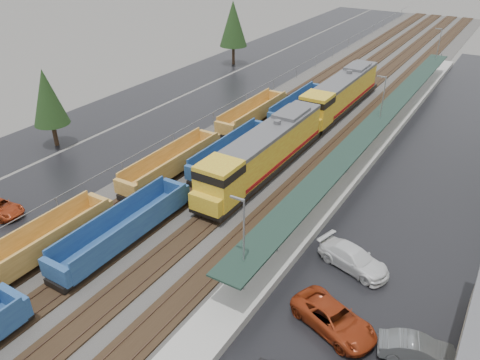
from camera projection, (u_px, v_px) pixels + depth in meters
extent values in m
cube|color=#302D2B|center=(332.00, 103.00, 66.63)|extent=(20.00, 160.00, 0.08)
cube|color=black|center=(294.00, 95.00, 69.32)|extent=(2.60, 160.00, 0.15)
cube|color=#473326|center=(290.00, 94.00, 69.60)|extent=(0.08, 160.00, 0.07)
cube|color=#473326|center=(299.00, 95.00, 68.94)|extent=(0.08, 160.00, 0.07)
cube|color=black|center=(319.00, 100.00, 67.49)|extent=(2.60, 160.00, 0.15)
cube|color=#473326|center=(315.00, 98.00, 67.77)|extent=(0.08, 160.00, 0.07)
cube|color=#473326|center=(324.00, 100.00, 67.11)|extent=(0.08, 160.00, 0.07)
cube|color=black|center=(346.00, 105.00, 65.66)|extent=(2.60, 160.00, 0.15)
cube|color=#473326|center=(341.00, 103.00, 65.94)|extent=(0.08, 160.00, 0.07)
cube|color=#473326|center=(351.00, 105.00, 65.28)|extent=(0.08, 160.00, 0.07)
cube|color=black|center=(373.00, 110.00, 63.83)|extent=(2.60, 160.00, 0.15)
cube|color=#473326|center=(368.00, 109.00, 64.11)|extent=(0.08, 160.00, 0.07)
cube|color=#473326|center=(379.00, 111.00, 63.45)|extent=(0.08, 160.00, 0.07)
cube|color=black|center=(242.00, 86.00, 73.51)|extent=(10.00, 160.00, 0.02)
cube|color=black|center=(191.00, 76.00, 78.09)|extent=(9.00, 160.00, 0.02)
cube|color=black|center=(462.00, 163.00, 50.52)|extent=(16.00, 100.00, 0.02)
cube|color=#9E9B93|center=(376.00, 141.00, 54.71)|extent=(3.00, 80.00, 0.70)
cylinder|color=gray|center=(278.00, 238.00, 35.38)|extent=(0.16, 0.16, 2.40)
cylinder|color=gray|center=(348.00, 162.00, 46.52)|extent=(0.16, 0.16, 2.40)
cylinder|color=gray|center=(391.00, 115.00, 57.66)|extent=(0.16, 0.16, 2.40)
cylinder|color=gray|center=(420.00, 83.00, 68.80)|extent=(0.16, 0.16, 2.40)
cylinder|color=gray|center=(441.00, 60.00, 79.94)|extent=(0.16, 0.16, 2.40)
cube|color=#192D24|center=(380.00, 118.00, 53.31)|extent=(2.60, 65.00, 0.15)
cylinder|color=gray|center=(244.00, 251.00, 30.64)|extent=(0.12, 0.12, 8.00)
cube|color=gray|center=(237.00, 198.00, 28.96)|extent=(1.00, 0.15, 0.12)
cylinder|color=gray|center=(381.00, 111.00, 52.92)|extent=(0.12, 0.12, 8.00)
cube|color=gray|center=(382.00, 77.00, 51.24)|extent=(1.00, 0.15, 0.12)
cylinder|color=gray|center=(437.00, 54.00, 75.20)|extent=(0.12, 0.12, 8.00)
cube|color=gray|center=(439.00, 29.00, 73.52)|extent=(1.00, 0.15, 0.12)
cylinder|color=gray|center=(58.00, 208.00, 40.81)|extent=(0.08, 0.08, 2.00)
cylinder|color=gray|center=(123.00, 171.00, 46.75)|extent=(0.08, 0.08, 2.00)
cylinder|color=gray|center=(173.00, 142.00, 52.69)|extent=(0.08, 0.08, 2.00)
cylinder|color=gray|center=(213.00, 120.00, 58.63)|extent=(0.08, 0.08, 2.00)
cylinder|color=gray|center=(246.00, 101.00, 64.57)|extent=(0.08, 0.08, 2.00)
cylinder|color=gray|center=(273.00, 86.00, 70.51)|extent=(0.08, 0.08, 2.00)
cylinder|color=gray|center=(297.00, 73.00, 76.45)|extent=(0.08, 0.08, 2.00)
cylinder|color=gray|center=(316.00, 62.00, 82.39)|extent=(0.08, 0.08, 2.00)
cylinder|color=gray|center=(333.00, 52.00, 88.34)|extent=(0.08, 0.08, 2.00)
cylinder|color=gray|center=(348.00, 44.00, 94.28)|extent=(0.08, 0.08, 2.00)
cylinder|color=gray|center=(361.00, 36.00, 100.22)|extent=(0.08, 0.08, 2.00)
cylinder|color=gray|center=(373.00, 30.00, 106.16)|extent=(0.08, 0.08, 2.00)
cylinder|color=gray|center=(383.00, 24.00, 112.10)|extent=(0.08, 0.08, 2.00)
cylinder|color=gray|center=(393.00, 18.00, 118.04)|extent=(0.08, 0.08, 2.00)
cylinder|color=gray|center=(401.00, 14.00, 123.98)|extent=(0.08, 0.08, 2.00)
cube|color=gray|center=(274.00, 79.00, 70.02)|extent=(0.05, 160.00, 0.05)
cylinder|color=#332316|center=(55.00, 134.00, 53.78)|extent=(0.50, 0.50, 2.70)
cone|color=black|center=(47.00, 97.00, 51.58)|extent=(3.96, 3.96, 6.30)
cylinder|color=#332316|center=(233.00, 55.00, 83.80)|extent=(0.50, 0.50, 3.30)
cone|color=black|center=(233.00, 23.00, 81.11)|extent=(4.84, 4.84, 7.70)
cube|color=black|center=(266.00, 165.00, 48.04)|extent=(3.28, 21.84, 0.44)
cube|color=#C6861D|center=(271.00, 145.00, 47.95)|extent=(3.06, 17.47, 3.28)
cube|color=#C6861D|center=(219.00, 182.00, 40.70)|extent=(3.28, 3.49, 3.71)
cube|color=black|center=(219.00, 171.00, 40.17)|extent=(3.33, 3.55, 0.76)
cube|color=#C6861D|center=(207.00, 203.00, 39.78)|extent=(3.06, 1.09, 1.53)
cube|color=#59595B|center=(272.00, 129.00, 47.09)|extent=(3.11, 17.47, 0.38)
cube|color=maroon|center=(258.00, 153.00, 49.30)|extent=(0.04, 17.47, 0.38)
cube|color=maroon|center=(284.00, 160.00, 47.88)|extent=(0.04, 17.47, 0.38)
cube|color=black|center=(266.00, 169.00, 48.26)|extent=(2.40, 6.55, 0.66)
cube|color=black|center=(225.00, 201.00, 42.53)|extent=(2.62, 4.37, 0.55)
cube|color=black|center=(298.00, 142.00, 53.88)|extent=(2.62, 4.37, 0.55)
cylinder|color=#59595B|center=(277.00, 123.00, 47.74)|extent=(0.76, 0.76, 0.55)
cube|color=#59595B|center=(291.00, 113.00, 50.20)|extent=(2.62, 4.37, 0.55)
cube|color=black|center=(340.00, 105.00, 63.64)|extent=(3.28, 21.84, 0.44)
cube|color=#C6861D|center=(345.00, 89.00, 63.54)|extent=(3.06, 17.47, 3.28)
cube|color=#C6861D|center=(316.00, 109.00, 56.30)|extent=(3.28, 3.49, 3.71)
cube|color=black|center=(317.00, 101.00, 55.77)|extent=(3.33, 3.55, 0.76)
cube|color=#C6861D|center=(309.00, 123.00, 55.37)|extent=(3.06, 1.09, 1.53)
cube|color=#59595B|center=(346.00, 77.00, 62.69)|extent=(3.11, 17.47, 0.38)
cube|color=maroon|center=(333.00, 97.00, 64.89)|extent=(0.04, 17.47, 0.38)
cube|color=maroon|center=(354.00, 101.00, 63.47)|extent=(0.04, 17.47, 0.38)
cube|color=black|center=(340.00, 108.00, 63.85)|extent=(2.40, 6.55, 0.66)
cube|color=black|center=(318.00, 125.00, 58.12)|extent=(2.62, 4.37, 0.55)
cube|color=black|center=(359.00, 92.00, 69.47)|extent=(2.62, 4.37, 0.55)
cylinder|color=#59595B|center=(349.00, 72.00, 63.34)|extent=(0.76, 0.76, 0.55)
cube|color=#59595B|center=(357.00, 67.00, 65.80)|extent=(2.62, 4.37, 0.55)
cube|color=#A4722D|center=(37.00, 251.00, 35.67)|extent=(2.61, 12.85, 0.25)
cube|color=#A4722D|center=(24.00, 237.00, 35.81)|extent=(0.15, 12.85, 1.81)
cube|color=#A4722D|center=(46.00, 247.00, 34.66)|extent=(0.15, 12.85, 1.81)
cube|color=#A4722D|center=(101.00, 204.00, 40.25)|extent=(2.61, 0.50, 1.41)
cube|color=black|center=(96.00, 218.00, 40.22)|extent=(2.01, 2.21, 0.50)
cube|color=#A4722D|center=(173.00, 167.00, 47.83)|extent=(2.61, 12.85, 0.25)
cube|color=#A4722D|center=(162.00, 156.00, 47.96)|extent=(0.15, 12.85, 1.81)
cube|color=#A4722D|center=(182.00, 162.00, 46.81)|extent=(0.15, 12.85, 1.81)
cube|color=#A4722D|center=(126.00, 189.00, 42.56)|extent=(2.61, 0.50, 1.41)
cube|color=#A4722D|center=(209.00, 138.00, 52.40)|extent=(2.61, 0.50, 1.41)
cube|color=black|center=(133.00, 195.00, 43.58)|extent=(2.01, 2.21, 0.50)
cube|color=black|center=(206.00, 148.00, 52.37)|extent=(2.01, 2.21, 0.50)
cube|color=#A4722D|center=(253.00, 117.00, 59.98)|extent=(2.61, 12.85, 0.25)
cube|color=#A4722D|center=(245.00, 108.00, 60.11)|extent=(0.15, 12.85, 1.81)
cube|color=#A4722D|center=(262.00, 112.00, 58.96)|extent=(0.15, 12.85, 1.81)
cube|color=#A4722D|center=(225.00, 129.00, 54.72)|extent=(2.61, 0.50, 1.41)
cube|color=#A4722D|center=(277.00, 97.00, 64.56)|extent=(2.61, 0.50, 1.41)
cube|color=black|center=(228.00, 135.00, 55.73)|extent=(2.01, 2.21, 0.50)
cube|color=black|center=(275.00, 105.00, 64.52)|extent=(2.01, 2.21, 0.50)
cube|color=navy|center=(15.00, 300.00, 30.05)|extent=(2.71, 0.52, 1.46)
cube|color=black|center=(8.00, 319.00, 30.02)|extent=(2.09, 2.29, 0.52)
cube|color=navy|center=(125.00, 233.00, 37.76)|extent=(2.71, 12.94, 0.26)
cube|color=navy|center=(112.00, 218.00, 37.90)|extent=(0.16, 12.94, 1.88)
cube|color=navy|center=(136.00, 228.00, 36.71)|extent=(0.16, 12.94, 1.88)
cube|color=navy|center=(56.00, 272.00, 32.45)|extent=(2.71, 0.52, 1.46)
cube|color=navy|center=(176.00, 189.00, 42.37)|extent=(2.71, 0.52, 1.46)
cube|color=black|center=(67.00, 278.00, 33.50)|extent=(2.09, 2.29, 0.52)
cube|color=black|center=(172.00, 203.00, 42.33)|extent=(2.09, 2.29, 0.52)
cube|color=navy|center=(234.00, 155.00, 50.08)|extent=(2.71, 12.94, 0.26)
cube|color=navy|center=(224.00, 145.00, 50.22)|extent=(0.16, 12.94, 1.88)
cube|color=navy|center=(245.00, 150.00, 49.03)|extent=(0.16, 12.94, 1.88)
cube|color=navy|center=(197.00, 175.00, 44.77)|extent=(2.71, 0.52, 1.46)
cube|color=navy|center=(265.00, 128.00, 54.68)|extent=(2.71, 0.52, 1.46)
cube|color=black|center=(202.00, 181.00, 45.82)|extent=(2.09, 2.29, 0.52)
cube|color=black|center=(261.00, 139.00, 54.65)|extent=(2.09, 2.29, 0.52)
cube|color=navy|center=(301.00, 109.00, 62.40)|extent=(2.71, 12.94, 0.26)
cube|color=navy|center=(292.00, 100.00, 62.54)|extent=(0.16, 12.94, 1.88)
cube|color=navy|center=(310.00, 104.00, 61.34)|extent=(0.16, 12.94, 1.88)
cube|color=navy|center=(278.00, 120.00, 57.08)|extent=(2.71, 0.52, 1.46)
cube|color=navy|center=(321.00, 90.00, 67.00)|extent=(2.71, 0.52, 1.46)
cube|color=black|center=(280.00, 126.00, 58.14)|extent=(2.09, 2.29, 0.52)
cube|color=black|center=(318.00, 98.00, 66.97)|extent=(2.09, 2.29, 0.52)
imported|color=maroon|center=(334.00, 319.00, 29.72)|extent=(4.61, 6.43, 1.63)
imported|color=silver|center=(353.00, 259.00, 34.97)|extent=(3.77, 6.06, 1.64)
imported|color=#525557|center=(417.00, 349.00, 27.70)|extent=(2.83, 4.79, 1.49)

